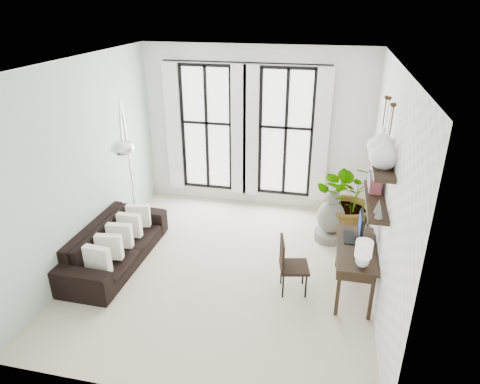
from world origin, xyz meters
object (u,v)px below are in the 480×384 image
(sofa, at_px, (115,244))
(desk_chair, at_px, (289,262))
(arc_lamp, at_px, (124,139))
(plant, at_px, (351,198))
(desk, at_px, (356,252))
(buddha, at_px, (331,219))

(sofa, relative_size, desk_chair, 2.61)
(sofa, xyz_separation_m, arc_lamp, (0.10, 0.51, 1.62))
(sofa, bearing_deg, desk_chair, -92.59)
(plant, bearing_deg, desk, -88.46)
(desk_chair, relative_size, buddha, 0.90)
(plant, bearing_deg, sofa, -155.31)
(plant, height_order, arc_lamp, arc_lamp)
(desk, distance_m, arc_lamp, 3.89)
(arc_lamp, xyz_separation_m, buddha, (3.28, 0.95, -1.55))
(sofa, bearing_deg, buddha, -65.72)
(arc_lamp, distance_m, buddha, 3.75)
(sofa, relative_size, plant, 1.53)
(buddha, bearing_deg, desk, -76.49)
(plant, relative_size, buddha, 1.53)
(desk_chair, distance_m, arc_lamp, 3.16)
(arc_lamp, bearing_deg, buddha, 16.19)
(arc_lamp, bearing_deg, desk_chair, -14.08)
(desk_chair, height_order, arc_lamp, arc_lamp)
(desk_chair, height_order, buddha, buddha)
(sofa, xyz_separation_m, buddha, (3.39, 1.47, 0.07))
(plant, xyz_separation_m, desk, (0.05, -1.74, -0.03))
(plant, xyz_separation_m, arc_lamp, (-3.60, -1.19, 1.21))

